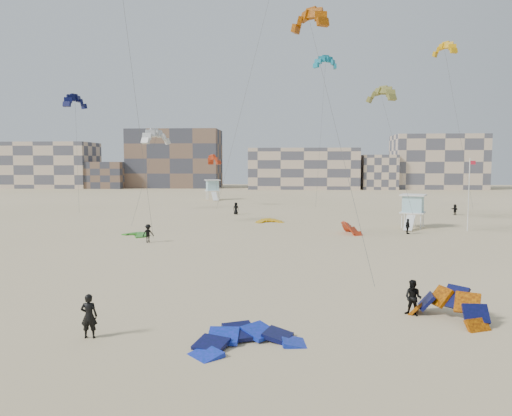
# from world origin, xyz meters

# --- Properties ---
(ground) EXTENTS (320.00, 320.00, 0.00)m
(ground) POSITION_xyz_m (0.00, 0.00, 0.00)
(ground) COLOR beige
(ground) RESTS_ON ground
(kite_ground_blue) EXTENTS (5.86, 5.98, 1.97)m
(kite_ground_blue) POSITION_xyz_m (4.65, -1.06, 0.00)
(kite_ground_blue) COLOR #2123DB
(kite_ground_blue) RESTS_ON ground
(kite_ground_orange) EXTENTS (5.37, 5.37, 3.86)m
(kite_ground_orange) POSITION_xyz_m (13.92, 2.91, 0.00)
(kite_ground_orange) COLOR orange
(kite_ground_orange) RESTS_ON ground
(kite_ground_green) EXTENTS (4.34, 4.36, 0.84)m
(kite_ground_green) POSITION_xyz_m (-9.59, 29.25, 0.00)
(kite_ground_green) COLOR green
(kite_ground_green) RESTS_ON ground
(kite_ground_red_far) EXTENTS (4.01, 3.96, 3.53)m
(kite_ground_red_far) POSITION_xyz_m (12.89, 32.39, 0.00)
(kite_ground_red_far) COLOR red
(kite_ground_red_far) RESTS_ON ground
(kite_ground_yellow) EXTENTS (4.00, 4.15, 1.36)m
(kite_ground_yellow) POSITION_xyz_m (3.70, 42.15, 0.00)
(kite_ground_yellow) COLOR #D38C05
(kite_ground_yellow) RESTS_ON ground
(kitesurfer_main) EXTENTS (0.75, 0.54, 1.92)m
(kitesurfer_main) POSITION_xyz_m (-2.17, -0.64, 0.96)
(kitesurfer_main) COLOR black
(kitesurfer_main) RESTS_ON ground
(kitesurfer_b) EXTENTS (1.08, 1.03, 1.76)m
(kitesurfer_b) POSITION_xyz_m (12.42, 3.56, 0.88)
(kitesurfer_b) COLOR black
(kitesurfer_b) RESTS_ON ground
(kitesurfer_c) EXTENTS (1.28, 1.22, 1.74)m
(kitesurfer_c) POSITION_xyz_m (-7.08, 25.07, 0.87)
(kitesurfer_c) COLOR black
(kitesurfer_c) RESTS_ON ground
(kitesurfer_d) EXTENTS (0.54, 1.00, 1.63)m
(kitesurfer_d) POSITION_xyz_m (18.80, 32.64, 0.81)
(kitesurfer_d) COLOR black
(kitesurfer_d) RESTS_ON ground
(kitesurfer_e) EXTENTS (1.03, 0.88, 1.78)m
(kitesurfer_e) POSITION_xyz_m (-1.68, 51.79, 0.89)
(kitesurfer_e) COLOR black
(kitesurfer_e) RESTS_ON ground
(kitesurfer_f) EXTENTS (0.87, 1.53, 1.57)m
(kitesurfer_f) POSITION_xyz_m (30.23, 53.22, 0.79)
(kitesurfer_f) COLOR black
(kitesurfer_f) RESTS_ON ground
(kite_fly_orange) EXTENTS (5.46, 22.29, 20.41)m
(kite_fly_orange) POSITION_xyz_m (7.96, 24.86, 20.03)
(kite_fly_orange) COLOR orange
(kite_fly_orange) RESTS_ON ground
(kite_fly_grey) EXTENTS (5.17, 12.36, 11.06)m
(kite_fly_grey) POSITION_xyz_m (-10.05, 39.26, 10.54)
(kite_fly_grey) COLOR white
(kite_fly_grey) RESTS_ON ground
(kite_fly_olive) EXTENTS (5.29, 12.52, 16.26)m
(kite_fly_olive) POSITION_xyz_m (17.25, 41.37, 15.66)
(kite_fly_olive) COLOR olive
(kite_fly_olive) RESTS_ON ground
(kite_fly_yellow) EXTENTS (7.94, 5.46, 22.78)m
(kite_fly_yellow) POSITION_xyz_m (26.72, 48.71, 22.54)
(kite_fly_yellow) COLOR #D38C05
(kite_fly_yellow) RESTS_ON ground
(kite_fly_navy) EXTENTS (7.36, 13.34, 16.95)m
(kite_fly_navy) POSITION_xyz_m (-26.08, 53.02, 16.60)
(kite_fly_navy) COLOR #0C0B47
(kite_fly_navy) RESTS_ON ground
(kite_fly_teal_b) EXTENTS (4.52, 5.91, 22.91)m
(kite_fly_teal_b) POSITION_xyz_m (11.58, 58.01, 22.83)
(kite_fly_teal_b) COLOR teal
(kite_fly_teal_b) RESTS_ON ground
(kite_fly_red) EXTENTS (4.60, 10.49, 8.27)m
(kite_fly_red) POSITION_xyz_m (-7.05, 65.73, 8.00)
(kite_fly_red) COLOR red
(kite_fly_red) RESTS_ON ground
(lifeguard_tower_near) EXTENTS (3.57, 5.78, 3.89)m
(lifeguard_tower_near) POSITION_xyz_m (20.60, 38.08, 1.93)
(lifeguard_tower_near) COLOR white
(lifeguard_tower_near) RESTS_ON ground
(lifeguard_tower_far) EXTENTS (3.71, 6.12, 4.16)m
(lifeguard_tower_far) POSITION_xyz_m (-9.84, 81.28, 2.06)
(lifeguard_tower_far) COLOR white
(lifeguard_tower_far) RESTS_ON ground
(flagpole) EXTENTS (0.66, 0.10, 8.07)m
(flagpole) POSITION_xyz_m (25.98, 35.51, 4.23)
(flagpole) COLOR white
(flagpole) RESTS_ON ground
(condo_west_a) EXTENTS (30.00, 15.00, 14.00)m
(condo_west_a) POSITION_xyz_m (-70.00, 130.00, 7.00)
(condo_west_a) COLOR #C8AD93
(condo_west_a) RESTS_ON ground
(condo_west_b) EXTENTS (28.00, 14.00, 18.00)m
(condo_west_b) POSITION_xyz_m (-30.00, 134.00, 9.00)
(condo_west_b) COLOR brown
(condo_west_b) RESTS_ON ground
(condo_mid) EXTENTS (32.00, 16.00, 12.00)m
(condo_mid) POSITION_xyz_m (10.00, 130.00, 6.00)
(condo_mid) COLOR #C8AD93
(condo_mid) RESTS_ON ground
(condo_east) EXTENTS (26.00, 14.00, 16.00)m
(condo_east) POSITION_xyz_m (50.00, 132.00, 8.00)
(condo_east) COLOR #C8AD93
(condo_east) RESTS_ON ground
(condo_fill_left) EXTENTS (12.00, 10.00, 8.00)m
(condo_fill_left) POSITION_xyz_m (-50.00, 128.00, 4.00)
(condo_fill_left) COLOR brown
(condo_fill_left) RESTS_ON ground
(condo_fill_right) EXTENTS (10.00, 10.00, 10.00)m
(condo_fill_right) POSITION_xyz_m (32.00, 128.00, 5.00)
(condo_fill_right) COLOR #C8AD93
(condo_fill_right) RESTS_ON ground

